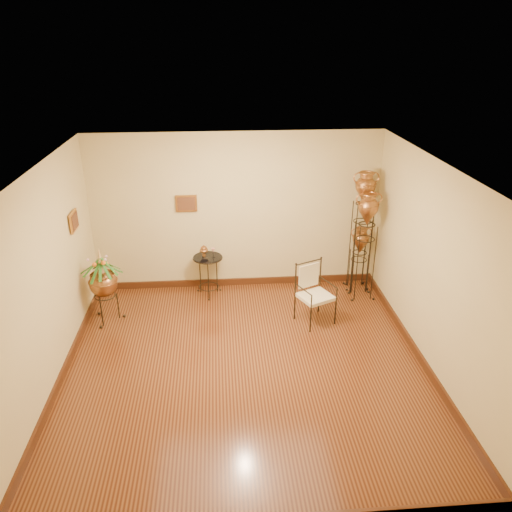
{
  "coord_description": "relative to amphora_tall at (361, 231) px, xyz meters",
  "views": [
    {
      "loc": [
        -0.31,
        -5.72,
        4.28
      ],
      "look_at": [
        0.25,
        1.3,
        1.1
      ],
      "focal_mm": 35.0,
      "sensor_mm": 36.0,
      "label": 1
    }
  ],
  "objects": [
    {
      "name": "amphora_short",
      "position": [
        0.0,
        -0.01,
        -0.52
      ],
      "size": [
        0.42,
        0.42,
        1.2
      ],
      "rotation": [
        0.0,
        0.0,
        -0.17
      ],
      "color": "black",
      "rests_on": "ground"
    },
    {
      "name": "planter_urn",
      "position": [
        -4.3,
        -0.74,
        -0.4
      ],
      "size": [
        0.82,
        0.82,
        1.29
      ],
      "rotation": [
        0.0,
        0.0,
        -0.2
      ],
      "color": "black",
      "rests_on": "ground"
    },
    {
      "name": "armchair",
      "position": [
        -0.97,
        -1.05,
        -0.62
      ],
      "size": [
        0.72,
        0.7,
        0.99
      ],
      "rotation": [
        0.0,
        0.0,
        0.44
      ],
      "color": "black",
      "rests_on": "ground"
    },
    {
      "name": "amphora_mid",
      "position": [
        0.0,
        -0.26,
        -0.15
      ],
      "size": [
        0.47,
        0.47,
        1.91
      ],
      "rotation": [
        0.0,
        0.0,
        0.1
      ],
      "color": "black",
      "rests_on": "ground"
    },
    {
      "name": "room_shell",
      "position": [
        -2.16,
        -2.14,
        0.61
      ],
      "size": [
        5.02,
        5.02,
        2.81
      ],
      "color": "#CABD82",
      "rests_on": "ground"
    },
    {
      "name": "ground",
      "position": [
        -2.15,
        -2.15,
        -1.12
      ],
      "size": [
        5.0,
        5.0,
        0.0
      ],
      "primitive_type": "plane",
      "color": "brown",
      "rests_on": "ground"
    },
    {
      "name": "amphora_tall",
      "position": [
        0.0,
        0.0,
        0.0
      ],
      "size": [
        0.57,
        0.57,
        2.19
      ],
      "rotation": [
        0.0,
        0.0,
        0.42
      ],
      "color": "black",
      "rests_on": "ground"
    },
    {
      "name": "side_table",
      "position": [
        -2.67,
        0.0,
        -0.74
      ],
      "size": [
        0.51,
        0.51,
        0.92
      ],
      "rotation": [
        0.0,
        0.0,
        0.02
      ],
      "color": "black",
      "rests_on": "ground"
    }
  ]
}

